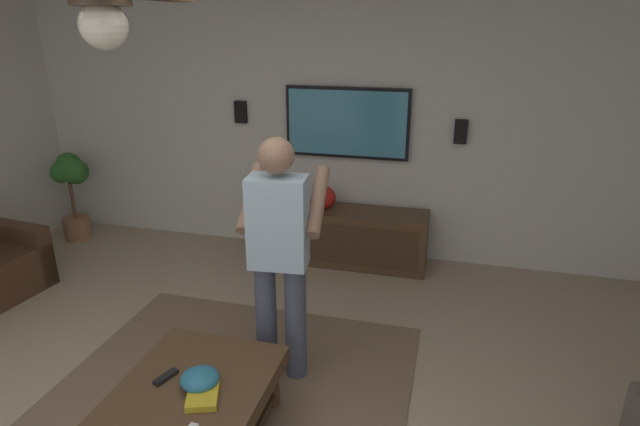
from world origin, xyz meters
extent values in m
cube|color=silver|center=(3.09, 0.00, 1.33)|extent=(0.10, 6.62, 2.65)
cube|color=#7A604C|center=(0.37, 0.06, 0.01)|extent=(2.63, 2.28, 0.01)
cube|color=#472D1E|center=(1.61, 2.63, 0.28)|extent=(0.24, 0.81, 0.56)
cube|color=#513823|center=(0.17, 0.06, 0.35)|extent=(1.00, 0.80, 0.10)
cylinder|color=#513823|center=(0.59, -0.26, 0.15)|extent=(0.07, 0.07, 0.30)
cylinder|color=#513823|center=(0.59, 0.38, 0.15)|extent=(0.07, 0.07, 0.30)
cube|color=#513823|center=(2.76, -0.19, 0.28)|extent=(0.44, 1.70, 0.55)
cube|color=#412C1C|center=(2.54, -0.19, 0.28)|extent=(0.01, 1.56, 0.39)
cube|color=black|center=(3.00, -0.19, 1.35)|extent=(0.05, 1.21, 0.68)
cube|color=teal|center=(2.98, -0.19, 1.35)|extent=(0.01, 1.15, 0.62)
cylinder|color=#4C5166|center=(0.92, -0.31, 0.41)|extent=(0.14, 0.14, 0.82)
cylinder|color=#4C5166|center=(0.90, -0.11, 0.41)|extent=(0.14, 0.14, 0.82)
cube|color=silver|center=(0.91, -0.21, 1.11)|extent=(0.25, 0.38, 0.58)
sphere|color=#997056|center=(0.91, -0.21, 1.53)|extent=(0.22, 0.22, 0.22)
cylinder|color=#997056|center=(1.11, -0.41, 1.20)|extent=(0.48, 0.14, 0.37)
cylinder|color=#997056|center=(1.06, 0.03, 1.20)|extent=(0.48, 0.14, 0.37)
cube|color=white|center=(1.28, -0.17, 1.10)|extent=(0.04, 0.05, 0.16)
cylinder|color=#9E6B4C|center=(2.59, 2.76, 0.12)|extent=(0.29, 0.29, 0.24)
cylinder|color=brown|center=(2.59, 2.76, 0.44)|extent=(0.04, 0.04, 0.40)
sphere|color=#2D6B28|center=(2.57, 2.82, 0.76)|extent=(0.23, 0.23, 0.23)
sphere|color=#2D6B28|center=(2.62, 2.72, 0.78)|extent=(0.28, 0.28, 0.28)
sphere|color=#2D6B28|center=(2.66, 2.79, 0.83)|extent=(0.26, 0.26, 0.26)
sphere|color=#2D6B28|center=(2.68, 2.74, 0.74)|extent=(0.27, 0.27, 0.27)
ellipsoid|color=teal|center=(0.18, 0.01, 0.45)|extent=(0.21, 0.21, 0.10)
cube|color=black|center=(0.19, 0.22, 0.41)|extent=(0.16, 0.09, 0.02)
cube|color=gold|center=(0.10, -0.05, 0.42)|extent=(0.26, 0.23, 0.04)
sphere|color=red|center=(2.76, -0.03, 0.66)|extent=(0.22, 0.22, 0.22)
cube|color=black|center=(3.01, -1.26, 1.32)|extent=(0.06, 0.12, 0.22)
cube|color=black|center=(3.01, 0.92, 1.41)|extent=(0.06, 0.12, 0.22)
sphere|color=silver|center=(-0.32, -0.06, 2.25)|extent=(0.16, 0.16, 0.16)
camera|label=1|loc=(-1.92, -1.22, 2.26)|focal=29.31mm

